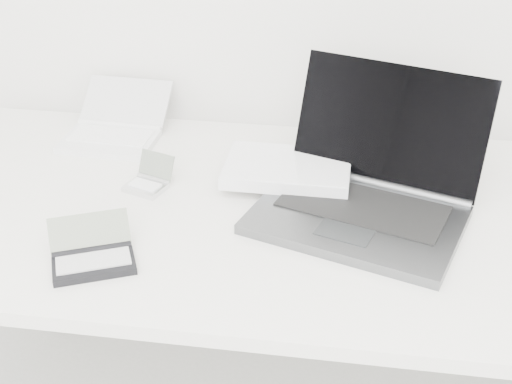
# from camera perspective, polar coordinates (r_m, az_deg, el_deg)

# --- Properties ---
(desk) EXTENTS (1.60, 0.80, 0.73)m
(desk) POSITION_cam_1_polar(r_m,az_deg,el_deg) (1.52, 1.35, -2.79)
(desk) COLOR white
(desk) RESTS_ON ground
(laptop_large) EXTENTS (0.56, 0.48, 0.26)m
(laptop_large) POSITION_cam_1_polar(r_m,az_deg,el_deg) (1.50, 7.04, 0.58)
(laptop_large) COLOR #545659
(laptop_large) RESTS_ON desk
(netbook_open_white) EXTENTS (0.23, 0.28, 0.10)m
(netbook_open_white) POSITION_cam_1_polar(r_m,az_deg,el_deg) (1.81, -11.25, 4.92)
(netbook_open_white) COLOR white
(netbook_open_white) RESTS_ON desk
(pda_silver) EXTENTS (0.11, 0.11, 0.07)m
(pda_silver) POSITION_cam_1_polar(r_m,az_deg,el_deg) (1.58, -8.57, 0.86)
(pda_silver) COLOR silver
(pda_silver) RESTS_ON desk
(palmtop_charcoal) EXTENTS (0.19, 0.18, 0.07)m
(palmtop_charcoal) POSITION_cam_1_polar(r_m,az_deg,el_deg) (1.35, -12.93, -5.05)
(palmtop_charcoal) COLOR black
(palmtop_charcoal) RESTS_ON desk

